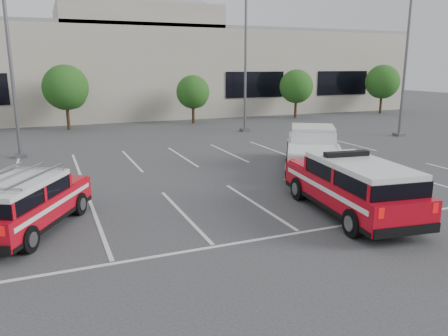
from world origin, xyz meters
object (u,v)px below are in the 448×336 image
object	(u,v)px
tree_far_right	(383,83)
light_pole_left	(10,57)
light_pole_mid	(246,59)
fire_chief_suv	(352,190)
tree_right	(297,88)
tree_mid_left	(67,89)
light_pole_right	(406,59)
tree_mid_right	(194,93)
ladder_suv	(26,208)
convention_building	(115,66)
white_pickup	(312,153)

from	to	relation	value
tree_far_right	light_pole_left	bearing A→B (deg)	-163.11
tree_far_right	light_pole_mid	distance (m)	19.19
fire_chief_suv	tree_right	bearing A→B (deg)	69.46
light_pole_left	tree_mid_left	bearing A→B (deg)	72.90
light_pole_right	tree_right	bearing A→B (deg)	94.31
tree_mid_left	tree_mid_right	distance (m)	10.01
tree_mid_right	ladder_suv	world-z (taller)	tree_mid_right
tree_right	light_pole_left	world-z (taller)	light_pole_left
convention_building	tree_mid_right	distance (m)	11.20
ladder_suv	light_pole_right	bearing A→B (deg)	51.67
light_pole_left	fire_chief_suv	world-z (taller)	light_pole_left
fire_chief_suv	light_pole_mid	bearing A→B (deg)	82.92
light_pole_right	light_pole_left	bearing A→B (deg)	175.24
tree_mid_right	convention_building	bearing A→B (deg)	116.57
tree_far_right	light_pole_mid	bearing A→B (deg)	-161.52
tree_right	ladder_suv	xyz separation A→B (m)	(-22.47, -21.74, -2.03)
tree_mid_right	fire_chief_suv	world-z (taller)	tree_mid_right
tree_mid_left	tree_right	distance (m)	20.00
tree_right	white_pickup	xyz separation A→B (m)	(-10.31, -18.23, -1.98)
convention_building	tree_far_right	xyz separation A→B (m)	(24.91, -9.82, -1.68)
light_pole_right	ladder_suv	distance (m)	25.70
convention_building	tree_mid_right	xyz separation A→B (m)	(4.91, -9.82, -2.22)
tree_far_right	fire_chief_suv	distance (m)	33.22
convention_building	light_pole_mid	xyz separation A→B (m)	(6.82, -15.86, 0.47)
light_pole_mid	white_pickup	world-z (taller)	light_pole_mid
tree_mid_right	tree_far_right	distance (m)	20.01
white_pickup	light_pole_left	bearing A→B (deg)	178.70
fire_chief_suv	light_pole_left	bearing A→B (deg)	133.60
light_pole_right	fire_chief_suv	xyz separation A→B (m)	(-13.61, -12.10, -4.36)
tree_mid_right	light_pole_right	xyz separation A→B (m)	(10.91, -12.05, 2.68)
tree_mid_right	tree_far_right	bearing A→B (deg)	0.00
tree_right	light_pole_right	xyz separation A→B (m)	(0.91, -12.05, 2.41)
fire_chief_suv	tree_far_right	bearing A→B (deg)	53.98
tree_far_right	light_pole_right	world-z (taller)	light_pole_right
light_pole_right	white_pickup	xyz separation A→B (m)	(-11.21, -6.18, -4.40)
tree_right	white_pickup	world-z (taller)	tree_right
tree_mid_right	tree_right	bearing A→B (deg)	0.00
tree_right	fire_chief_suv	xyz separation A→B (m)	(-12.71, -24.14, -1.95)
convention_building	light_pole_left	distance (m)	21.49
convention_building	tree_mid_left	size ratio (longest dim) A/B	12.38
tree_mid_right	tree_far_right	xyz separation A→B (m)	(20.00, 0.00, 0.54)
tree_mid_right	light_pole_left	world-z (taller)	light_pole_left
light_pole_mid	light_pole_right	world-z (taller)	same
tree_mid_left	light_pole_mid	size ratio (longest dim) A/B	0.47
convention_building	fire_chief_suv	bearing A→B (deg)	-86.29
tree_mid_left	light_pole_mid	distance (m)	13.53
tree_mid_right	light_pole_left	size ratio (longest dim) A/B	0.39
tree_mid_right	light_pole_mid	bearing A→B (deg)	-72.48
tree_mid_left	tree_right	size ratio (longest dim) A/B	1.10
tree_far_right	tree_mid_right	bearing A→B (deg)	-180.00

